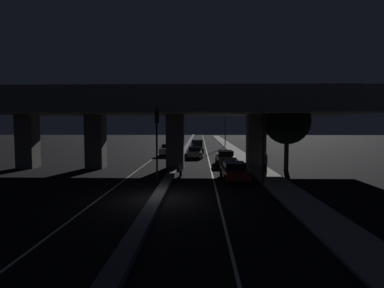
{
  "coord_description": "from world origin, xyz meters",
  "views": [
    {
      "loc": [
        2.43,
        -17.46,
        4.44
      ],
      "look_at": [
        1.32,
        24.92,
        1.55
      ],
      "focal_mm": 28.0,
      "sensor_mm": 36.0,
      "label": 1
    }
  ],
  "objects": [
    {
      "name": "roadside_tree_kerbside_near",
      "position": [
        10.59,
        10.77,
        4.63
      ],
      "size": [
        4.3,
        4.3,
        6.8
      ],
      "color": "#38281C",
      "rests_on": "ground_plane"
    },
    {
      "name": "car_dark_green_fourth",
      "position": [
        2.09,
        28.02,
        1.01
      ],
      "size": [
        1.92,
        4.62,
        1.92
      ],
      "rotation": [
        0.0,
        0.0,
        1.59
      ],
      "color": "black",
      "rests_on": "ground_plane"
    },
    {
      "name": "median_divider",
      "position": [
        0.0,
        35.0,
        0.15
      ],
      "size": [
        0.7,
        126.0,
        0.3
      ],
      "primitive_type": "cube",
      "color": "#4C4C51",
      "rests_on": "ground_plane"
    },
    {
      "name": "car_white_second_oncoming",
      "position": [
        -2.1,
        35.59,
        0.92
      ],
      "size": [
        1.89,
        4.68,
        1.76
      ],
      "rotation": [
        0.0,
        0.0,
        -1.55
      ],
      "color": "silver",
      "rests_on": "ground_plane"
    },
    {
      "name": "lane_line_left_inner",
      "position": [
        -3.53,
        35.0,
        0.0
      ],
      "size": [
        0.12,
        126.0,
        0.0
      ],
      "primitive_type": "cube",
      "color": "beige",
      "rests_on": "ground_plane"
    },
    {
      "name": "car_silver_third",
      "position": [
        1.75,
        21.37,
        0.71
      ],
      "size": [
        2.05,
        4.2,
        1.42
      ],
      "rotation": [
        0.0,
        0.0,
        1.6
      ],
      "color": "gray",
      "rests_on": "ground_plane"
    },
    {
      "name": "street_lamp",
      "position": [
        6.96,
        39.02,
        5.02
      ],
      "size": [
        2.04,
        0.32,
        8.6
      ],
      "color": "#2D2D30",
      "rests_on": "ground_plane"
    },
    {
      "name": "traffic_light_left_of_median",
      "position": [
        -0.75,
        4.62,
        3.81
      ],
      "size": [
        0.3,
        0.49,
        5.61
      ],
      "color": "black",
      "rests_on": "ground_plane"
    },
    {
      "name": "car_silver_second",
      "position": [
        5.18,
        14.79,
        0.81
      ],
      "size": [
        1.95,
        4.62,
        1.54
      ],
      "rotation": [
        0.0,
        0.0,
        1.59
      ],
      "color": "gray",
      "rests_on": "ground_plane"
    },
    {
      "name": "lane_line_right_inner",
      "position": [
        3.53,
        35.0,
        0.0
      ],
      "size": [
        0.12,
        126.0,
        0.0
      ],
      "primitive_type": "cube",
      "color": "beige",
      "rests_on": "ground_plane"
    },
    {
      "name": "car_white_fifth",
      "position": [
        1.84,
        34.49,
        0.82
      ],
      "size": [
        1.99,
        4.4,
        1.59
      ],
      "rotation": [
        0.0,
        0.0,
        1.53
      ],
      "color": "silver",
      "rests_on": "ground_plane"
    },
    {
      "name": "elevated_overpass",
      "position": [
        -0.21,
        12.06,
        6.18
      ],
      "size": [
        35.95,
        13.57,
        8.3
      ],
      "color": "#5B5956",
      "rests_on": "ground_plane"
    },
    {
      "name": "car_silver_lead_oncoming",
      "position": [
        -1.99,
        24.39,
        0.79
      ],
      "size": [
        2.19,
        4.75,
        1.54
      ],
      "rotation": [
        0.0,
        0.0,
        -1.62
      ],
      "color": "gray",
      "rests_on": "ground_plane"
    },
    {
      "name": "car_dark_red_lead",
      "position": [
        5.15,
        5.9,
        0.74
      ],
      "size": [
        2.05,
        4.82,
        1.43
      ],
      "rotation": [
        0.0,
        0.0,
        1.6
      ],
      "color": "#591414",
      "rests_on": "ground_plane"
    },
    {
      "name": "pedestrian_on_sidewalk",
      "position": [
        8.26,
        8.91,
        0.99
      ],
      "size": [
        0.31,
        0.31,
        1.7
      ],
      "color": "black",
      "rests_on": "sidewalk_right"
    },
    {
      "name": "ground_plane",
      "position": [
        0.0,
        0.0,
        0.0
      ],
      "size": [
        200.0,
        200.0,
        0.0
      ],
      "primitive_type": "plane",
      "color": "black"
    },
    {
      "name": "sidewalk_right",
      "position": [
        8.1,
        28.0,
        0.06
      ],
      "size": [
        2.19,
        126.0,
        0.12
      ],
      "primitive_type": "cube",
      "color": "gray",
      "rests_on": "ground_plane"
    },
    {
      "name": "motorcycle_white_filtering_near",
      "position": [
        0.86,
        7.22,
        0.59
      ],
      "size": [
        0.33,
        1.87,
        1.38
      ],
      "rotation": [
        0.0,
        0.0,
        1.55
      ],
      "color": "black",
      "rests_on": "ground_plane"
    },
    {
      "name": "traffic_light_right_of_median",
      "position": [
        7.1,
        4.62,
        3.61
      ],
      "size": [
        0.3,
        0.49,
        5.31
      ],
      "color": "black",
      "rests_on": "ground_plane"
    }
  ]
}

